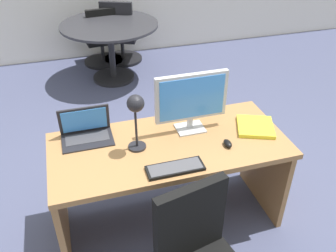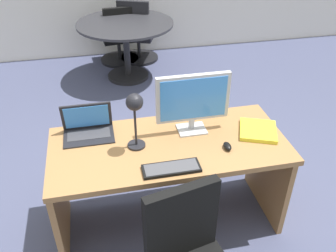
% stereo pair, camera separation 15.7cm
% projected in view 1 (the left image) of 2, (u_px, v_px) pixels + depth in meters
% --- Properties ---
extents(ground, '(12.00, 12.00, 0.00)m').
position_uv_depth(ground, '(131.00, 120.00, 4.10)').
color(ground, '#474C6B').
extents(desk, '(1.62, 0.73, 0.75)m').
position_uv_depth(desk, '(168.00, 163.00, 2.64)').
color(desk, '#9E7042').
rests_on(desk, ground).
extents(monitor, '(0.51, 0.16, 0.44)m').
position_uv_depth(monitor, '(191.00, 99.00, 2.49)').
color(monitor, '#B7BABF').
rests_on(monitor, desk).
extents(laptop, '(0.35, 0.23, 0.22)m').
position_uv_depth(laptop, '(86.00, 128.00, 2.52)').
color(laptop, black).
rests_on(laptop, desk).
extents(keyboard, '(0.36, 0.13, 0.02)m').
position_uv_depth(keyboard, '(175.00, 168.00, 2.26)').
color(keyboard, black).
rests_on(keyboard, desk).
extents(mouse, '(0.05, 0.09, 0.04)m').
position_uv_depth(mouse, '(228.00, 143.00, 2.45)').
color(mouse, black).
rests_on(mouse, desk).
extents(desk_lamp, '(0.12, 0.14, 0.41)m').
position_uv_depth(desk_lamp, '(136.00, 111.00, 2.26)').
color(desk_lamp, black).
rests_on(desk_lamp, desk).
extents(book, '(0.33, 0.34, 0.03)m').
position_uv_depth(book, '(255.00, 127.00, 2.63)').
color(book, yellow).
rests_on(book, desk).
extents(meeting_table, '(1.22, 1.22, 0.76)m').
position_uv_depth(meeting_table, '(110.00, 38.00, 4.65)').
color(meeting_table, black).
rests_on(meeting_table, ground).
extents(meeting_chair_near, '(0.56, 0.56, 0.84)m').
position_uv_depth(meeting_chair_near, '(103.00, 42.00, 5.17)').
color(meeting_chair_near, black).
rests_on(meeting_chair_near, ground).
extents(meeting_chair_far, '(0.60, 0.61, 0.91)m').
position_uv_depth(meeting_chair_far, '(121.00, 38.00, 5.22)').
color(meeting_chair_far, black).
rests_on(meeting_chair_far, ground).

